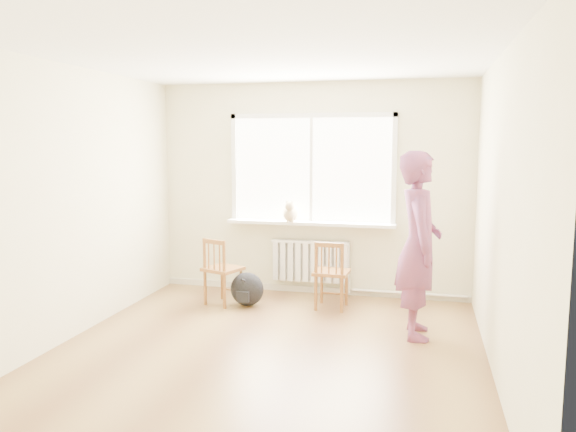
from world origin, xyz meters
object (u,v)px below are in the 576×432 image
Objects in this scene: chair_right at (331,275)px; backpack at (247,289)px; cat at (291,212)px; chair_left at (220,271)px; person at (419,245)px.

chair_right reaches higher than backpack.
chair_left is at bearing -146.92° from cat.
chair_left is at bearing -174.35° from backpack.
person is at bearing 147.24° from chair_right.
chair_left is at bearing 69.87° from person.
person reaches higher than chair_right.
chair_right is 1.01m from cat.
chair_right is at bearing 6.07° from backpack.
chair_left is 1.85× the size of cat.
chair_left reaches higher than chair_right.
chair_right is 1.32m from person.
person is (0.99, -0.70, 0.52)m from chair_right.
cat is (0.72, 0.61, 0.66)m from chair_left.
person is 2.20m from backpack.
person reaches higher than cat.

